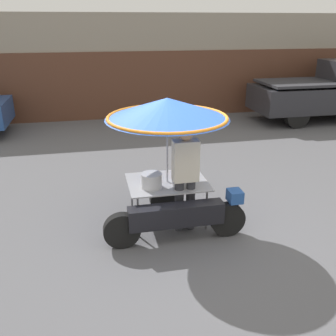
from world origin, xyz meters
TOP-DOWN VIEW (x-y plane):
  - ground_plane at (0.00, 0.00)m, footprint 36.00×36.00m
  - shopfront_building at (0.00, 8.72)m, footprint 28.00×2.06m
  - vendor_motorcycle_cart at (-0.24, 0.44)m, footprint 2.13×1.86m
  - vendor_person at (-0.04, 0.20)m, footprint 0.38×0.23m
  - pickup_truck at (6.46, 6.12)m, footprint 5.01×1.80m

SIDE VIEW (x-z plane):
  - ground_plane at x=0.00m, z-range 0.00..0.00m
  - pickup_truck at x=6.46m, z-range -0.03..1.87m
  - vendor_person at x=-0.04m, z-range 0.11..1.80m
  - vendor_motorcycle_cart at x=-0.24m, z-range 0.56..2.58m
  - shopfront_building at x=0.00m, z-range -0.01..3.33m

